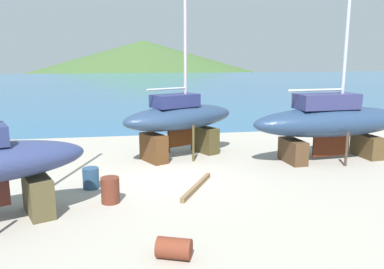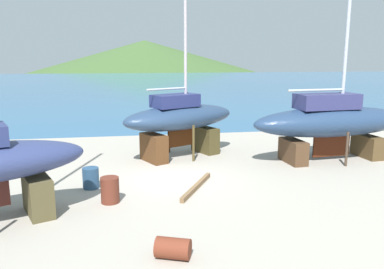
{
  "view_description": "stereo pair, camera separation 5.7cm",
  "coord_description": "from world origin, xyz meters",
  "px_view_note": "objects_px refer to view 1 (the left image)",
  "views": [
    {
      "loc": [
        -1.85,
        -15.43,
        4.99
      ],
      "look_at": [
        0.83,
        0.49,
        1.73
      ],
      "focal_mm": 36.13,
      "sensor_mm": 36.0,
      "label": 1
    },
    {
      "loc": [
        -1.79,
        -15.44,
        4.99
      ],
      "look_at": [
        0.83,
        0.49,
        1.73
      ],
      "focal_mm": 36.13,
      "sensor_mm": 36.0,
      "label": 2
    }
  ],
  "objects_px": {
    "barrel_rust_far": "(174,248)",
    "barrel_tipped_right": "(91,178)",
    "sailboat_mid_port": "(180,119)",
    "barrel_by_slipway": "(110,190)",
    "worker": "(338,126)",
    "sailboat_large_starboard": "(332,121)"
  },
  "relations": [
    {
      "from": "barrel_rust_far",
      "to": "barrel_tipped_right",
      "type": "bearing_deg",
      "value": 113.55
    },
    {
      "from": "barrel_by_slipway",
      "to": "sailboat_large_starboard",
      "type": "bearing_deg",
      "value": 21.2
    },
    {
      "from": "barrel_tipped_right",
      "to": "sailboat_large_starboard",
      "type": "bearing_deg",
      "value": 12.06
    },
    {
      "from": "barrel_by_slipway",
      "to": "barrel_rust_far",
      "type": "bearing_deg",
      "value": -67.37
    },
    {
      "from": "barrel_tipped_right",
      "to": "barrel_by_slipway",
      "type": "distance_m",
      "value": 1.83
    },
    {
      "from": "barrel_rust_far",
      "to": "barrel_by_slipway",
      "type": "relative_size",
      "value": 0.96
    },
    {
      "from": "barrel_rust_far",
      "to": "barrel_tipped_right",
      "type": "xyz_separation_m",
      "value": [
        -2.52,
        5.78,
        0.14
      ]
    },
    {
      "from": "sailboat_mid_port",
      "to": "barrel_by_slipway",
      "type": "relative_size",
      "value": 10.47
    },
    {
      "from": "sailboat_large_starboard",
      "to": "barrel_by_slipway",
      "type": "xyz_separation_m",
      "value": [
        -10.45,
        -4.05,
        -1.47
      ]
    },
    {
      "from": "sailboat_mid_port",
      "to": "worker",
      "type": "distance_m",
      "value": 10.47
    },
    {
      "from": "worker",
      "to": "barrel_by_slipway",
      "type": "xyz_separation_m",
      "value": [
        -13.35,
        -8.38,
        -0.41
      ]
    },
    {
      "from": "sailboat_mid_port",
      "to": "barrel_rust_far",
      "type": "xyz_separation_m",
      "value": [
        -1.52,
        -9.97,
        -1.65
      ]
    },
    {
      "from": "barrel_rust_far",
      "to": "sailboat_mid_port",
      "type": "bearing_deg",
      "value": 81.31
    },
    {
      "from": "sailboat_mid_port",
      "to": "barrel_by_slipway",
      "type": "bearing_deg",
      "value": -145.69
    },
    {
      "from": "sailboat_large_starboard",
      "to": "barrel_by_slipway",
      "type": "relative_size",
      "value": 14.35
    },
    {
      "from": "sailboat_large_starboard",
      "to": "worker",
      "type": "relative_size",
      "value": 7.84
    },
    {
      "from": "sailboat_mid_port",
      "to": "barrel_rust_far",
      "type": "bearing_deg",
      "value": -125.32
    },
    {
      "from": "sailboat_large_starboard",
      "to": "barrel_tipped_right",
      "type": "distance_m",
      "value": 11.6
    },
    {
      "from": "worker",
      "to": "barrel_tipped_right",
      "type": "distance_m",
      "value": 15.68
    },
    {
      "from": "sailboat_mid_port",
      "to": "worker",
      "type": "relative_size",
      "value": 5.72
    },
    {
      "from": "sailboat_mid_port",
      "to": "barrel_tipped_right",
      "type": "relative_size",
      "value": 11.7
    },
    {
      "from": "sailboat_large_starboard",
      "to": "sailboat_mid_port",
      "type": "bearing_deg",
      "value": 161.0
    }
  ]
}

